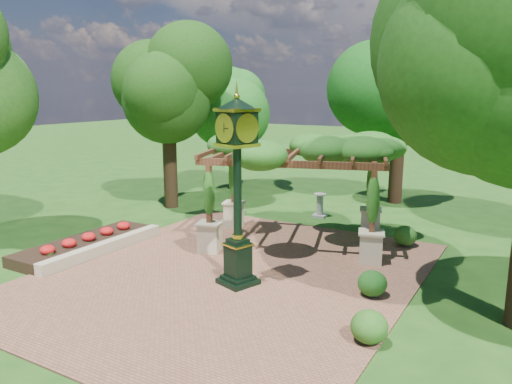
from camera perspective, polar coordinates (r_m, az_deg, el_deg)
The scene contains 13 objects.
ground at distance 13.98m, azimuth -5.25°, elevation -10.67°, with size 120.00×120.00×0.00m, color #1E4714.
brick_plaza at distance 14.74m, azimuth -2.98°, elevation -9.35°, with size 10.00×12.00×0.04m, color brown.
border_wall at distance 17.17m, azimuth -16.96°, elevation -6.16°, with size 0.35×5.00×0.40m, color #C6B793.
flower_bed at distance 17.83m, azimuth -18.94°, elevation -5.70°, with size 1.50×5.00×0.36m, color red.
pedestal_clock at distance 13.18m, azimuth -2.17°, elevation 1.97°, with size 1.29×1.29×5.16m.
pergola at distance 16.99m, azimuth 4.54°, elevation 4.20°, with size 6.88×5.41×3.79m.
sundial at distance 21.28m, azimuth 7.31°, elevation -1.68°, with size 0.59×0.59×1.00m.
shrub_front at distance 11.12m, azimuth 12.81°, elevation -14.78°, with size 0.79×0.79×0.71m, color #275819.
shrub_mid at distance 13.44m, azimuth 13.15°, elevation -10.13°, with size 0.75×0.75×0.68m, color #1C5116.
shrub_back at distance 17.86m, azimuth 16.68°, elevation -4.81°, with size 0.79×0.79×0.71m, color #265B1A.
tree_west_near at distance 22.74m, azimuth -10.10°, elevation 11.93°, with size 3.68×3.68×8.02m.
tree_west_far at distance 26.73m, azimuth -2.49°, elevation 10.90°, with size 3.65×3.65×7.28m.
tree_north at distance 24.26m, azimuth 16.13°, elevation 9.62°, with size 3.91×3.91×6.78m.
Camera 1 is at (7.57, -10.50, 5.28)m, focal length 35.00 mm.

